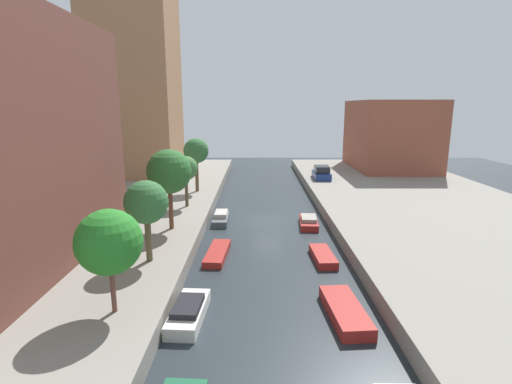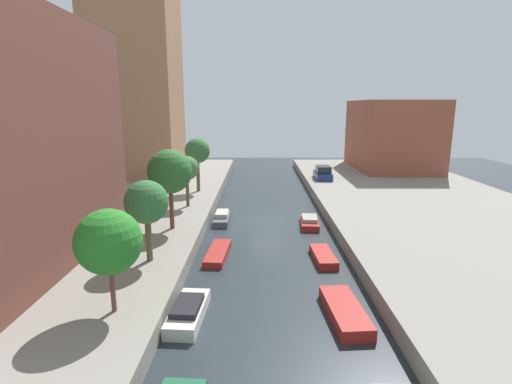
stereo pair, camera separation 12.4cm
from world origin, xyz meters
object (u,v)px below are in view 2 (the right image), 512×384
Objects in this scene: street_tree_0 at (109,242)px; moored_boat_right_3 at (310,222)px; moored_boat_left_2 at (218,253)px; street_tree_4 at (197,151)px; street_tree_2 at (170,172)px; moored_boat_left_3 at (222,218)px; parked_car at (323,173)px; moored_boat_right_2 at (323,256)px; low_block_right at (392,135)px; moored_boat_right_1 at (345,311)px; street_tree_1 at (146,203)px; moored_boat_left_1 at (188,312)px; street_tree_3 at (187,169)px; apartment_tower_far at (135,69)px.

street_tree_0 reaches higher than moored_boat_right_3.
street_tree_0 is at bearing -112.14° from moored_boat_left_2.
street_tree_0 is 1.22× the size of moored_boat_right_3.
street_tree_4 is 1.26× the size of moored_boat_left_2.
moored_boat_left_3 is (3.16, 4.90, -4.81)m from street_tree_2.
street_tree_0 is 0.79× the size of street_tree_2.
street_tree_4 is 1.35× the size of parked_car.
street_tree_0 is at bearing -141.97° from moored_boat_right_2.
moored_boat_right_1 is (-14.76, -38.77, -5.44)m from low_block_right.
street_tree_1 reaches higher than moored_boat_left_1.
low_block_right is at bearing 60.43° from moored_boat_left_1.
street_tree_4 is 14.61m from moored_boat_right_3.
street_tree_3 reaches higher than moored_boat_right_2.
moored_boat_left_3 is 1.04× the size of moored_boat_right_2.
moored_boat_left_2 is at bearing 131.62° from moored_boat_right_1.
moored_boat_right_2 is at bearing -18.72° from street_tree_2.
moored_boat_left_1 is (3.01, -17.18, -3.99)m from street_tree_3.
moored_boat_right_3 is (10.54, -8.88, -4.84)m from street_tree_4.
moored_boat_left_3 is (-21.96, -23.35, -5.38)m from low_block_right.
moored_boat_right_2 is (19.36, -26.33, -13.97)m from apartment_tower_far.
street_tree_0 reaches higher than street_tree_3.
moored_boat_left_1 is 1.06× the size of moored_boat_left_3.
moored_boat_left_1 is 7.84m from moored_boat_left_2.
street_tree_3 is 11.58m from moored_boat_right_3.
moored_boat_left_1 is 0.89× the size of moored_boat_right_1.
street_tree_3 is at bearing 166.02° from moored_boat_right_3.
street_tree_2 is (0.00, 11.75, 1.00)m from street_tree_0.
apartment_tower_far is 4.57× the size of street_tree_2.
street_tree_3 is 15.08m from moored_boat_right_2.
street_tree_2 reaches higher than moored_boat_right_1.
parked_car is at bearing 54.40° from street_tree_2.
apartment_tower_far is at bearing 131.44° from street_tree_4.
street_tree_4 is (0.00, 18.77, 0.75)m from street_tree_1.
street_tree_0 is 1.12× the size of parked_car.
street_tree_0 reaches higher than moored_boat_right_1.
street_tree_1 reaches higher than moored_boat_left_3.
street_tree_0 is 34.68m from parked_car.
moored_boat_left_3 is (-11.01, -14.90, -1.30)m from parked_car.
street_tree_4 is (-0.00, 12.72, 0.00)m from street_tree_2.
street_tree_1 is 1.15× the size of parked_car.
street_tree_0 is at bearing -124.05° from moored_boat_right_3.
street_tree_1 is 1.08× the size of moored_boat_right_1.
moored_boat_right_1 is at bearing -45.42° from street_tree_2.
apartment_tower_far reaches higher than moored_boat_right_2.
apartment_tower_far is 5.90× the size of street_tree_3.
low_block_right is 14.42m from parked_car.
low_block_right is 28.95m from moored_boat_right_3.
parked_car is (14.18, 25.84, -2.76)m from street_tree_1.
street_tree_4 is at bearing 139.88° from moored_boat_right_3.
street_tree_4 reaches higher than moored_boat_left_1.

